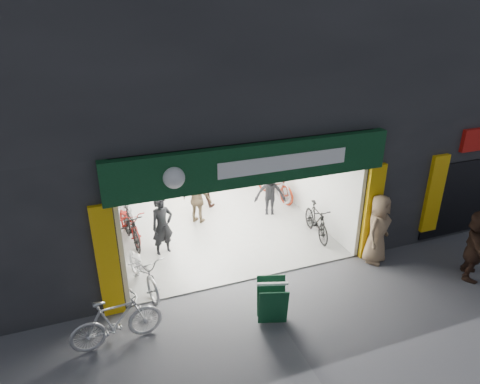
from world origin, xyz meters
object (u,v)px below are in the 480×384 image
pedestrian_near (378,229)px  sandwich_board (272,301)px  parked_bike (116,321)px  bike_right_front (316,221)px  bike_left_front (143,270)px

pedestrian_near → sandwich_board: (-3.46, -1.19, -0.41)m
parked_bike → pedestrian_near: size_ratio=0.97×
bike_right_front → parked_bike: 6.22m
sandwich_board → parked_bike: bearing=-170.9°
bike_right_front → parked_bike: size_ratio=0.93×
bike_right_front → sandwich_board: bearing=-125.7°
parked_bike → sandwich_board: size_ratio=1.92×
parked_bike → sandwich_board: parked_bike is taller
parked_bike → sandwich_board: (3.10, -0.47, -0.03)m
pedestrian_near → sandwich_board: size_ratio=1.99×
bike_left_front → pedestrian_near: bearing=-20.2°
pedestrian_near → parked_bike: bearing=155.1°
pedestrian_near → bike_left_front: bearing=140.0°
bike_left_front → parked_bike: bearing=-126.5°
bike_right_front → pedestrian_near: size_ratio=0.90×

